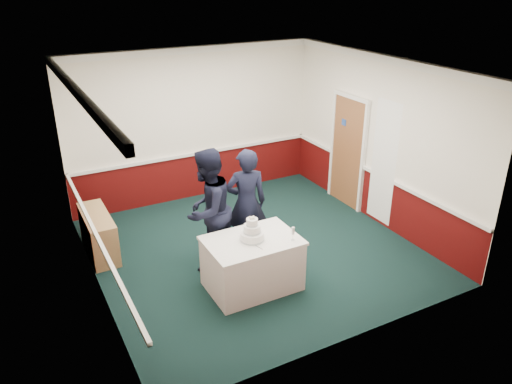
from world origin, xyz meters
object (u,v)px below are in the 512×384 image
champagne_flute (293,231)px  person_man (208,210)px  cake_table (252,263)px  person_woman (246,203)px  wedding_cake (252,233)px  sideboard (99,234)px  cake_knife (257,246)px

champagne_flute → person_man: (-0.82, 1.12, 0.03)m
cake_table → person_woman: 1.10m
cake_table → person_man: 1.06m
cake_table → wedding_cake: 0.50m
person_woman → sideboard: bearing=-13.5°
wedding_cake → sideboard: bearing=131.0°
sideboard → champagne_flute: size_ratio=5.85×
cake_table → wedding_cake: size_ratio=3.63×
champagne_flute → person_woman: (-0.13, 1.18, -0.03)m
person_woman → wedding_cake: bearing=82.1°
wedding_cake → person_man: size_ratio=0.19×
person_man → person_woman: (0.68, 0.06, -0.06)m
cake_table → champagne_flute: champagne_flute is taller
sideboard → cake_table: cake_table is taller
person_man → champagne_flute: bearing=89.6°
cake_knife → champagne_flute: (0.53, -0.08, 0.14)m
sideboard → wedding_cake: (1.76, -2.02, 0.55)m
person_man → sideboard: bearing=-75.6°
cake_table → wedding_cake: (-0.00, 0.00, 0.50)m
cake_table → cake_knife: cake_knife is taller
cake_table → wedding_cake: bearing=90.0°
wedding_cake → person_woman: (0.37, 0.90, 0.00)m
sideboard → cake_table: 2.68m
cake_table → person_man: (-0.32, 0.84, 0.56)m
cake_table → sideboard: bearing=131.0°
cake_knife → champagne_flute: 0.55m
cake_knife → person_man: size_ratio=0.11×
sideboard → person_woman: bearing=-27.7°
cake_table → cake_knife: size_ratio=6.00×
wedding_cake → cake_knife: size_ratio=1.65×
champagne_flute → person_woman: bearing=96.4°
sideboard → person_woman: person_woman is taller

